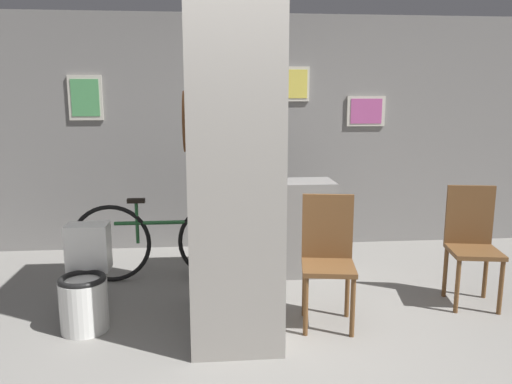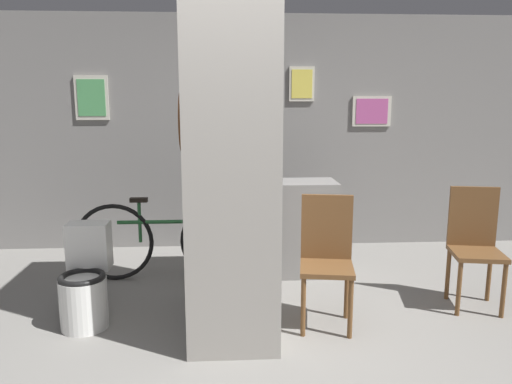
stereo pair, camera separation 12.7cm
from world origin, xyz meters
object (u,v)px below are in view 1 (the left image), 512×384
at_px(chair_by_doorway, 472,240).
at_px(bottle_tall, 261,173).
at_px(toilet, 85,285).
at_px(chair_near_pillar, 328,254).
at_px(bicycle, 165,241).

distance_m(chair_by_doorway, bottle_tall, 1.92).
height_order(toilet, bottle_tall, bottle_tall).
bearing_deg(toilet, bottle_tall, 33.76).
relative_size(toilet, bottle_tall, 2.91).
xyz_separation_m(toilet, chair_near_pillar, (1.82, -0.09, 0.22)).
height_order(toilet, bicycle, bicycle).
distance_m(toilet, chair_near_pillar, 1.84).
height_order(chair_near_pillar, chair_by_doorway, same).
distance_m(chair_near_pillar, bicycle, 1.66).
height_order(chair_by_doorway, bottle_tall, bottle_tall).
height_order(toilet, chair_by_doorway, chair_by_doorway).
bearing_deg(bicycle, toilet, -119.14).
bearing_deg(bicycle, chair_near_pillar, -37.53).
bearing_deg(bottle_tall, toilet, -146.24).
bearing_deg(toilet, chair_by_doorway, 3.26).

